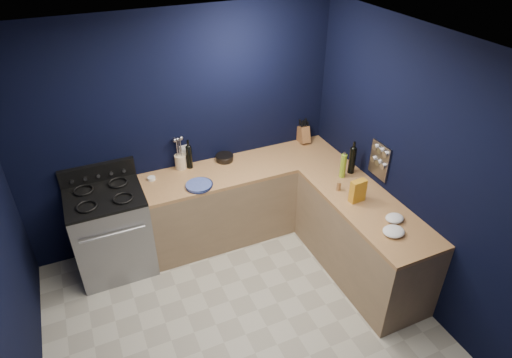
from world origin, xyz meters
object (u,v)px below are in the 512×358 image
gas_range (112,233)px  crouton_bag (358,191)px  utensil_crock (181,162)px  knife_block (303,134)px  plate_stack (199,185)px

gas_range → crouton_bag: bearing=-24.5°
utensil_crock → knife_block: size_ratio=0.80×
knife_block → crouton_bag: (-0.12, -1.31, 0.02)m
gas_range → knife_block: size_ratio=4.56×
gas_range → utensil_crock: utensil_crock is taller
utensil_crock → knife_block: knife_block is taller
utensil_crock → knife_block: 1.54m
plate_stack → crouton_bag: size_ratio=1.16×
utensil_crock → knife_block: bearing=-0.2°
plate_stack → utensil_crock: bearing=98.2°
gas_range → knife_block: knife_block is taller
utensil_crock → gas_range: bearing=-162.8°
knife_block → utensil_crock: bearing=-176.4°
plate_stack → utensil_crock: (-0.06, 0.44, 0.06)m
utensil_crock → plate_stack: bearing=-81.8°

